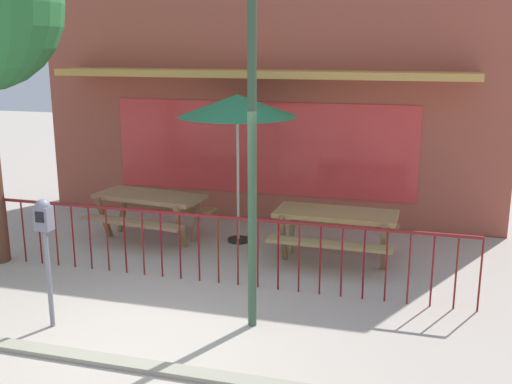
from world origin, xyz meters
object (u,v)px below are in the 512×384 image
Objects in this scene: picnic_table_right at (336,222)px; street_lamp at (252,88)px; picnic_table_left at (150,204)px; patio_umbrella at (238,106)px; parking_meter_near at (45,229)px.

street_lamp reaches higher than picnic_table_right.
street_lamp is at bearing -45.99° from picnic_table_left.
parking_meter_near is at bearing -107.88° from patio_umbrella.
street_lamp is at bearing 16.48° from parking_meter_near.
picnic_table_right is at bearing -3.80° from picnic_table_left.
patio_umbrella is 3.90m from parking_meter_near.
picnic_table_right is 3.29m from street_lamp.
patio_umbrella is at bearing 110.42° from street_lamp.
picnic_table_right is at bearing 76.08° from street_lamp.
parking_meter_near is (0.31, -3.29, 0.57)m from picnic_table_left.
picnic_table_left is at bearing 176.20° from picnic_table_right.
picnic_table_left is at bearing 95.35° from parking_meter_near.
picnic_table_right is 1.19× the size of parking_meter_near.
parking_meter_near is 0.36× the size of street_lamp.
parking_meter_near is 2.81m from street_lamp.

